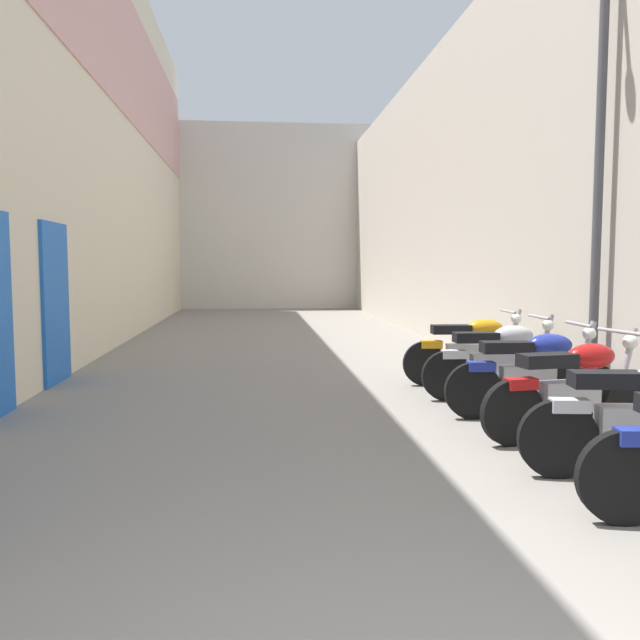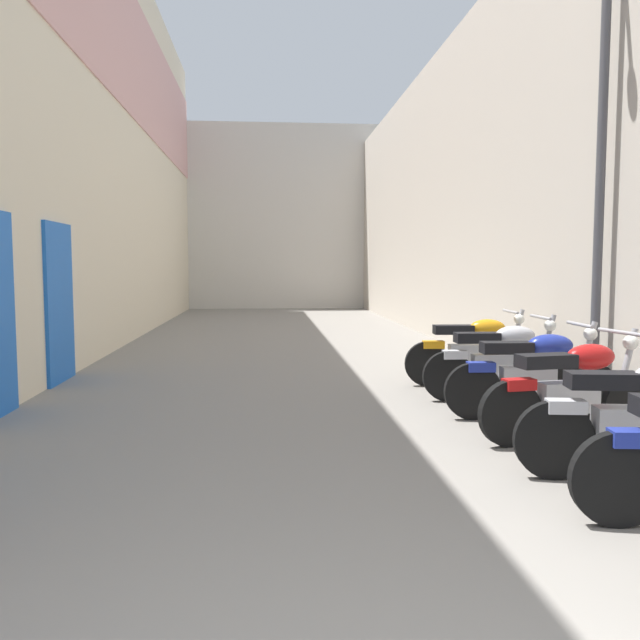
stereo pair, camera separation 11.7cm
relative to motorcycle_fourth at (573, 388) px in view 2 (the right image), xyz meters
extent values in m
plane|color=gray|center=(-2.35, 5.28, -0.50)|extent=(39.02, 39.02, 0.00)
cube|color=beige|center=(-5.85, 7.28, 3.80)|extent=(0.40, 23.02, 8.60)
cube|color=blue|center=(-5.63, 3.56, 0.60)|extent=(0.06, 1.10, 2.20)
cube|color=#DBA39E|center=(-5.64, 7.28, 5.69)|extent=(0.04, 23.02, 2.75)
cube|color=beige|center=(1.14, 7.28, 2.62)|extent=(0.40, 23.02, 6.23)
cube|color=beige|center=(-2.35, 19.79, 2.95)|extent=(9.59, 2.00, 6.91)
cylinder|color=black|center=(-0.63, -1.88, -0.20)|extent=(0.61, 0.15, 0.60)
cube|color=navy|center=(-0.55, -1.89, 0.06)|extent=(0.29, 0.17, 0.10)
cylinder|color=black|center=(-0.63, -0.98, -0.20)|extent=(0.61, 0.17, 0.60)
cube|color=#9E9EA3|center=(-0.06, -1.06, -0.08)|extent=(0.58, 0.28, 0.28)
cube|color=black|center=(-0.29, -1.03, 0.26)|extent=(0.55, 0.29, 0.12)
cube|color=#B7B7BC|center=(-0.55, -0.99, 0.06)|extent=(0.30, 0.18, 0.10)
cylinder|color=black|center=(0.61, 0.10, -0.20)|extent=(0.61, 0.18, 0.60)
cylinder|color=black|center=(-0.63, -0.10, -0.20)|extent=(0.61, 0.18, 0.60)
cube|color=#9E9EA3|center=(-0.06, -0.01, -0.08)|extent=(0.58, 0.29, 0.28)
ellipsoid|color=#AD1414|center=(0.17, 0.03, 0.28)|extent=(0.52, 0.33, 0.24)
cube|color=black|center=(-0.29, -0.05, 0.26)|extent=(0.55, 0.30, 0.12)
cylinder|color=#9E9EA3|center=(0.54, 0.09, 0.15)|extent=(0.25, 0.10, 0.77)
cylinder|color=#9E9EA3|center=(0.47, 0.08, 0.50)|extent=(0.13, 0.58, 0.04)
sphere|color=silver|center=(0.59, 0.10, 0.40)|extent=(0.14, 0.14, 0.14)
cube|color=#AD1414|center=(-0.55, -0.09, 0.06)|extent=(0.30, 0.18, 0.10)
cylinder|color=black|center=(0.61, 0.85, -0.20)|extent=(0.60, 0.11, 0.60)
cylinder|color=black|center=(-0.63, 0.92, -0.20)|extent=(0.60, 0.11, 0.60)
cube|color=#9E9EA3|center=(-0.06, 0.89, -0.08)|extent=(0.57, 0.23, 0.28)
ellipsoid|color=navy|center=(0.17, 0.87, 0.28)|extent=(0.49, 0.28, 0.24)
cube|color=black|center=(-0.29, 0.90, 0.26)|extent=(0.53, 0.25, 0.12)
cylinder|color=#9E9EA3|center=(0.54, 0.86, 0.15)|extent=(0.25, 0.07, 0.77)
cylinder|color=#9E9EA3|center=(0.47, 0.86, 0.50)|extent=(0.07, 0.58, 0.04)
sphere|color=silver|center=(0.59, 0.85, 0.40)|extent=(0.14, 0.14, 0.14)
cube|color=navy|center=(-0.55, 0.91, 0.06)|extent=(0.29, 0.15, 0.10)
cylinder|color=black|center=(0.61, 1.81, -0.20)|extent=(0.60, 0.10, 0.60)
cylinder|color=black|center=(-0.63, 1.85, -0.20)|extent=(0.60, 0.10, 0.60)
cube|color=#9E9EA3|center=(-0.06, 1.83, -0.08)|extent=(0.57, 0.21, 0.28)
ellipsoid|color=#B7B7BC|center=(0.17, 1.83, 0.28)|extent=(0.49, 0.27, 0.24)
cube|color=black|center=(-0.29, 1.84, 0.26)|extent=(0.53, 0.23, 0.12)
cylinder|color=#9E9EA3|center=(0.54, 1.82, 0.15)|extent=(0.25, 0.07, 0.77)
cylinder|color=#9E9EA3|center=(0.47, 1.82, 0.50)|extent=(0.05, 0.58, 0.04)
sphere|color=silver|center=(0.59, 1.81, 0.40)|extent=(0.14, 0.14, 0.14)
cube|color=#B7B7BC|center=(-0.55, 1.84, 0.06)|extent=(0.28, 0.15, 0.10)
cylinder|color=black|center=(0.61, 2.76, -0.20)|extent=(0.60, 0.11, 0.60)
cylinder|color=black|center=(-0.63, 2.83, -0.20)|extent=(0.60, 0.11, 0.60)
cube|color=#9E9EA3|center=(-0.06, 2.80, -0.08)|extent=(0.57, 0.23, 0.28)
ellipsoid|color=orange|center=(0.17, 2.78, 0.28)|extent=(0.49, 0.29, 0.24)
cube|color=black|center=(-0.29, 2.81, 0.26)|extent=(0.53, 0.25, 0.12)
cylinder|color=#9E9EA3|center=(0.54, 2.76, 0.15)|extent=(0.25, 0.07, 0.77)
cylinder|color=#9E9EA3|center=(0.47, 2.77, 0.50)|extent=(0.07, 0.58, 0.04)
sphere|color=silver|center=(0.59, 2.76, 0.40)|extent=(0.14, 0.14, 0.14)
cube|color=orange|center=(-0.55, 2.82, 0.06)|extent=(0.29, 0.16, 0.10)
cylinder|color=#47474C|center=(0.79, 1.13, 1.99)|extent=(0.10, 0.10, 4.99)
camera|label=1|loc=(-2.90, -5.56, 1.11)|focal=36.17mm
camera|label=2|loc=(-2.79, -5.57, 1.11)|focal=36.17mm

